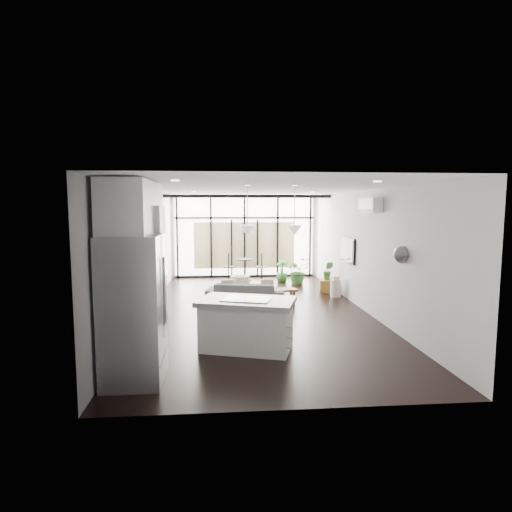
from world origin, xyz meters
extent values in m
cube|color=black|center=(0.00, 0.00, 0.00)|extent=(5.00, 10.00, 0.00)
cube|color=white|center=(0.00, 0.00, 2.80)|extent=(5.00, 10.00, 0.00)
cube|color=silver|center=(-2.50, 0.00, 1.40)|extent=(0.02, 10.00, 2.80)
cube|color=silver|center=(2.50, 0.00, 1.40)|extent=(0.02, 10.00, 2.80)
cube|color=silver|center=(0.00, 5.00, 1.40)|extent=(5.00, 0.02, 2.80)
cube|color=silver|center=(0.00, -5.00, 1.40)|extent=(5.00, 0.02, 2.80)
cube|color=black|center=(0.00, 4.88, 1.40)|extent=(5.00, 0.20, 2.80)
cube|color=white|center=(0.00, 4.00, 2.77)|extent=(4.70, 1.90, 0.06)
cube|color=beige|center=(0.00, 4.95, 1.10)|extent=(3.50, 0.02, 1.60)
cube|color=silver|center=(-0.42, -2.75, 0.43)|extent=(1.79, 1.37, 0.87)
cube|color=black|center=(-0.42, -2.75, 0.87)|extent=(0.92, 0.75, 0.01)
cube|color=#959499|center=(-2.06, -3.93, 1.02)|extent=(0.79, 0.98, 2.03)
cube|color=silver|center=(-2.05, -3.15, 1.21)|extent=(0.63, 0.66, 2.43)
cube|color=silver|center=(-2.12, -3.50, 2.35)|extent=(0.62, 1.75, 0.86)
cone|color=white|center=(-0.40, -2.65, 2.02)|extent=(0.26, 0.26, 0.18)
cone|color=white|center=(0.40, -2.65, 2.02)|extent=(0.26, 0.26, 0.18)
imported|color=#464648|center=(-0.23, 0.63, 0.37)|extent=(1.98, 0.90, 0.75)
cube|color=brown|center=(0.41, 0.44, 0.20)|extent=(1.27, 0.51, 0.40)
cylinder|color=beige|center=(-0.28, 2.36, 0.22)|extent=(0.61, 0.61, 0.45)
cube|color=brown|center=(2.21, 2.00, 0.18)|extent=(0.53, 0.53, 0.35)
imported|color=#33682B|center=(1.60, 3.40, 0.33)|extent=(0.99, 1.04, 0.65)
imported|color=#33682B|center=(1.14, 3.74, 0.20)|extent=(0.66, 0.82, 0.40)
imported|color=#33682B|center=(2.21, 2.00, 0.47)|extent=(0.45, 0.60, 0.23)
cylinder|color=beige|center=(2.25, 1.32, 0.29)|extent=(0.32, 0.32, 0.57)
cube|color=black|center=(-0.02, 4.18, 0.40)|extent=(1.68, 0.71, 0.80)
cube|color=black|center=(2.46, 1.00, 1.30)|extent=(0.05, 1.10, 0.65)
cube|color=white|center=(2.38, -0.80, 2.45)|extent=(0.22, 0.90, 0.30)
cube|color=black|center=(-2.47, -0.50, 1.55)|extent=(0.04, 0.70, 0.90)
camera|label=1|loc=(-0.87, -9.81, 2.40)|focal=30.00mm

